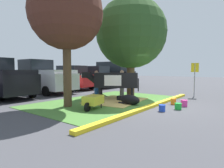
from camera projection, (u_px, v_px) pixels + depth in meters
ground_plane at (154, 105)px, 8.64m from camera, size 80.00×80.00×0.00m
grass_island at (107, 101)px, 9.76m from camera, size 7.85×4.81×0.02m
curb_yellow at (152, 106)px, 8.20m from camera, size 9.05×0.24×0.12m
hay_bedding at (116, 101)px, 9.78m from camera, size 3.49×2.80×0.04m
shade_tree_left at (66, 13)px, 7.97m from camera, size 3.21×3.21×5.74m
shade_tree_right at (131, 33)px, 11.20m from camera, size 4.29×4.29×6.05m
cow_holstein at (114, 80)px, 10.02m from camera, size 2.01×2.83×1.54m
calf_lying at (129, 100)px, 8.77m from camera, size 0.58×1.32×0.48m
person_handler at (96, 83)px, 11.15m from camera, size 0.52×0.34×1.62m
person_visitor_near at (122, 83)px, 11.14m from camera, size 0.34×0.50×1.65m
wheelbarrow at (93, 100)px, 7.70m from camera, size 1.61×0.88×0.63m
parking_sign at (195, 73)px, 11.43m from camera, size 0.16×0.43×2.08m
bucket_blue at (162, 108)px, 7.36m from camera, size 0.28×0.28×0.27m
bucket_green at (178, 106)px, 7.71m from camera, size 0.30×0.30×0.27m
bucket_pink at (184, 103)px, 8.36m from camera, size 0.31×0.31×0.29m
bucket_orange at (173, 101)px, 8.84m from camera, size 0.27×0.27×0.28m
pickup_truck_maroon at (43, 77)px, 13.44m from camera, size 2.33×5.45×2.42m
sedan_blue at (72, 78)px, 15.78m from camera, size 2.11×4.44×2.02m
sedan_silver at (96, 77)px, 17.61m from camera, size 2.11×4.44×2.02m
suv_black at (113, 74)px, 19.76m from camera, size 2.21×4.65×2.52m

